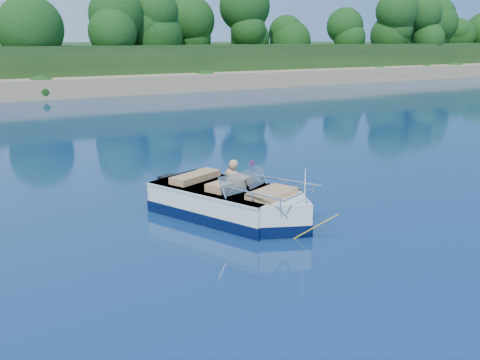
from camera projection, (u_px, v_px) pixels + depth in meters
The scene contains 4 objects.
ground at pixel (263, 257), 11.53m from camera, with size 160.00×160.00×0.00m, color #0A264A.
motorboat at pixel (234, 205), 13.95m from camera, with size 3.27×5.26×1.86m.
tow_tube at pixel (233, 191), 16.25m from camera, with size 1.30×1.30×0.34m.
boy at pixel (231, 194), 16.23m from camera, with size 0.60×0.39×1.64m, color tan.
Camera 1 is at (-5.84, -9.01, 4.55)m, focal length 40.00 mm.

